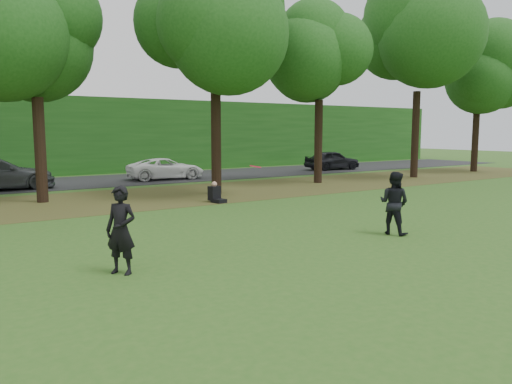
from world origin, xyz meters
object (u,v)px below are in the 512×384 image
Objects in this scene: frisbee at (255,167)px; seated_person at (216,195)px; player_left at (121,230)px; player_right at (394,203)px.

seated_person is at bearing 67.23° from frisbee.
frisbee is 0.37× the size of seated_person.
player_left is 1.02× the size of player_right.
seated_person is at bearing -8.61° from player_right.
player_right is (7.48, -0.41, -0.02)m from player_left.
frisbee is at bearing 52.47° from player_left.
player_left is 5.70× the size of frisbee.
frisbee is (-4.26, 0.46, 1.14)m from player_right.
player_right is at bearing -6.10° from frisbee.
player_left is at bearing -179.13° from frisbee.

